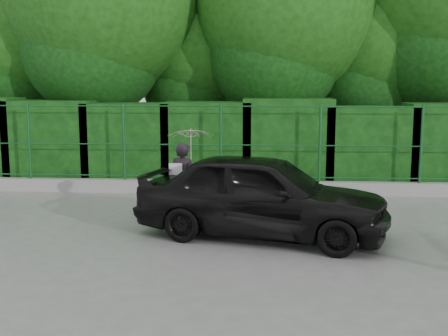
{
  "coord_description": "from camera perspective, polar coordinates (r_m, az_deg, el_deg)",
  "views": [
    {
      "loc": [
        1.35,
        -8.51,
        2.62
      ],
      "look_at": [
        0.69,
        1.3,
        1.1
      ],
      "focal_mm": 45.0,
      "sensor_mm": 36.0,
      "label": 1
    }
  ],
  "objects": [
    {
      "name": "trees",
      "position": [
        16.37,
        3.19,
        15.8
      ],
      "size": [
        17.1,
        6.15,
        8.08
      ],
      "color": "black",
      "rests_on": "ground"
    },
    {
      "name": "hedge",
      "position": [
        14.17,
        -1.93,
        2.47
      ],
      "size": [
        14.2,
        1.2,
        2.21
      ],
      "color": "black",
      "rests_on": "ground"
    },
    {
      "name": "fence",
      "position": [
        13.14,
        -1.12,
        2.59
      ],
      "size": [
        14.13,
        0.06,
        1.8
      ],
      "color": "#134920",
      "rests_on": "kerb"
    },
    {
      "name": "woman",
      "position": [
        10.62,
        -3.64,
        0.86
      ],
      "size": [
        0.89,
        0.88,
        1.76
      ],
      "color": "black",
      "rests_on": "ground"
    },
    {
      "name": "car",
      "position": [
        9.51,
        3.87,
        -2.75
      ],
      "size": [
        4.53,
        2.73,
        1.44
      ],
      "primitive_type": "imported",
      "rotation": [
        0.0,
        0.0,
        1.31
      ],
      "color": "black",
      "rests_on": "ground"
    },
    {
      "name": "kerb",
      "position": [
        13.31,
        -2.06,
        -1.91
      ],
      "size": [
        14.0,
        0.25,
        0.3
      ],
      "primitive_type": "cube",
      "color": "#9E9E99",
      "rests_on": "ground"
    },
    {
      "name": "ground",
      "position": [
        9.01,
        -5.0,
        -8.16
      ],
      "size": [
        80.0,
        80.0,
        0.0
      ],
      "primitive_type": "plane",
      "color": "gray"
    }
  ]
}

